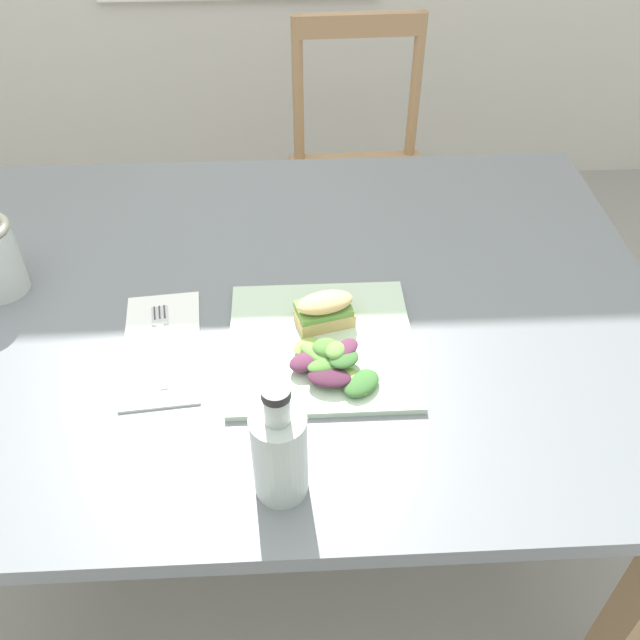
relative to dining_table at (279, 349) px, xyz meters
The scene contains 9 objects.
ground_plane 0.65m from the dining_table, 130.60° to the right, with size 9.29×9.29×0.00m, color gray.
dining_table is the anchor object (origin of this frame).
chair_wooden_far 0.92m from the dining_table, 74.91° to the left, with size 0.41×0.41×0.87m.
plate_lunch 0.18m from the dining_table, 59.17° to the right, with size 0.28×0.28×0.01m, color beige.
sandwich_half_front 0.19m from the dining_table, 43.53° to the right, with size 0.10×0.08×0.06m.
salad_mixed_greens 0.24m from the dining_table, 64.49° to the right, with size 0.15×0.14×0.04m.
napkin_folded 0.24m from the dining_table, 148.87° to the right, with size 0.12×0.25×0.00m, color white.
fork_on_napkin 0.24m from the dining_table, 153.44° to the right, with size 0.05×0.19×0.00m.
bottle_cold_brew 0.41m from the dining_table, 89.00° to the right, with size 0.07×0.07×0.19m.
Camera 1 is at (0.16, -0.73, 1.48)m, focal length 38.25 mm.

